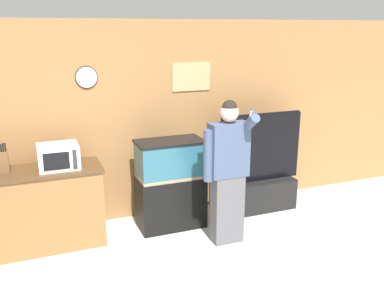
% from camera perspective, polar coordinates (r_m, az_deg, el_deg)
% --- Properties ---
extents(wall_back_paneled, '(10.00, 0.08, 2.60)m').
position_cam_1_polar(wall_back_paneled, '(5.68, -6.17, 4.22)').
color(wall_back_paneled, olive).
rests_on(wall_back_paneled, ground_plane).
extents(counter_island, '(1.53, 0.59, 0.96)m').
position_cam_1_polar(counter_island, '(5.28, -20.05, -7.02)').
color(counter_island, brown).
rests_on(counter_island, ground_plane).
extents(microwave, '(0.45, 0.37, 0.27)m').
position_cam_1_polar(microwave, '(5.06, -17.39, -0.37)').
color(microwave, white).
rests_on(microwave, counter_island).
extents(knife_block, '(0.12, 0.09, 0.34)m').
position_cam_1_polar(knife_block, '(5.12, -23.94, -0.94)').
color(knife_block, brown).
rests_on(knife_block, counter_island).
extents(aquarium_on_stand, '(0.84, 0.46, 1.15)m').
position_cam_1_polar(aquarium_on_stand, '(5.47, -2.91, -4.08)').
color(aquarium_on_stand, black).
rests_on(aquarium_on_stand, ground_plane).
extents(tv_on_stand, '(1.22, 0.40, 1.39)m').
position_cam_1_polar(tv_on_stand, '(6.11, 8.98, -3.79)').
color(tv_on_stand, black).
rests_on(tv_on_stand, ground_plane).
extents(person_standing, '(0.54, 0.41, 1.73)m').
position_cam_1_polar(person_standing, '(4.97, 4.74, -2.32)').
color(person_standing, '#515156').
rests_on(person_standing, ground_plane).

